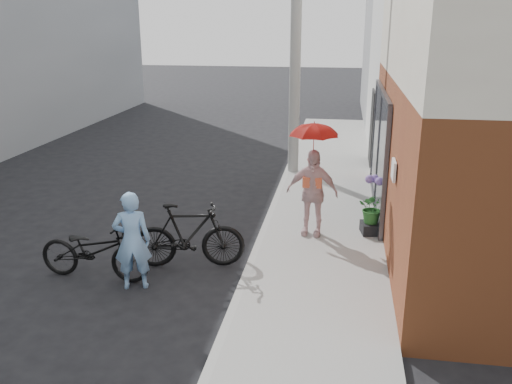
% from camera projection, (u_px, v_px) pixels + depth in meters
% --- Properties ---
extents(ground, '(80.00, 80.00, 0.00)m').
position_uv_depth(ground, '(194.00, 269.00, 9.12)').
color(ground, black).
rests_on(ground, ground).
extents(sidewalk, '(2.20, 24.00, 0.12)m').
position_uv_depth(sidewalk, '(324.00, 230.00, 10.66)').
color(sidewalk, gray).
rests_on(sidewalk, ground).
extents(curb, '(0.12, 24.00, 0.12)m').
position_uv_depth(curb, '(266.00, 226.00, 10.84)').
color(curb, '#9E9E99').
rests_on(curb, ground).
extents(east_building_far, '(8.00, 8.00, 7.00)m').
position_uv_depth(east_building_far, '(467.00, 32.00, 22.00)').
color(east_building_far, gray).
rests_on(east_building_far, ground).
extents(utility_pole, '(0.28, 0.28, 7.00)m').
position_uv_depth(utility_pole, '(296.00, 40.00, 13.52)').
color(utility_pole, '#9E9E99').
rests_on(utility_pole, ground).
extents(officer, '(0.66, 0.52, 1.57)m').
position_uv_depth(officer, '(132.00, 241.00, 8.28)').
color(officer, '#7BA9DB').
rests_on(officer, ground).
extents(bike_left, '(1.89, 0.76, 0.98)m').
position_uv_depth(bike_left, '(94.00, 250.00, 8.66)').
color(bike_left, black).
rests_on(bike_left, ground).
extents(bike_right, '(1.95, 0.89, 1.13)m').
position_uv_depth(bike_right, '(189.00, 235.00, 9.06)').
color(bike_right, black).
rests_on(bike_right, ground).
extents(kimono_woman, '(1.01, 0.52, 1.64)m').
position_uv_depth(kimono_woman, '(312.00, 193.00, 10.06)').
color(kimono_woman, beige).
rests_on(kimono_woman, sidewalk).
extents(parasol, '(0.87, 0.87, 0.77)m').
position_uv_depth(parasol, '(314.00, 129.00, 9.69)').
color(parasol, red).
rests_on(parasol, kimono_woman).
extents(planter, '(0.45, 0.45, 0.21)m').
position_uv_depth(planter, '(372.00, 228.00, 10.30)').
color(planter, black).
rests_on(planter, sidewalk).
extents(potted_plant, '(0.54, 0.47, 0.60)m').
position_uv_depth(potted_plant, '(373.00, 208.00, 10.18)').
color(potted_plant, '#286026').
rests_on(potted_plant, planter).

